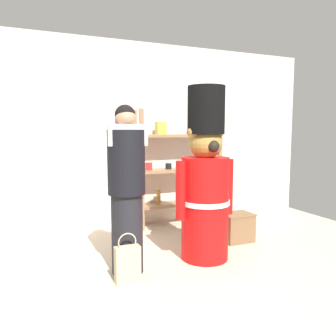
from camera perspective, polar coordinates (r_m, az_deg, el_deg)
The scene contains 7 objects.
ground_plane at distance 3.04m, azimuth 1.25°, elevation -20.50°, with size 6.40×6.40×0.00m, color beige.
back_wall at distance 4.80m, azimuth -9.68°, elevation 5.41°, with size 6.40×0.12×2.60m, color silver.
merchandise_shelf at distance 4.93m, azimuth 1.74°, elevation 0.20°, with size 1.27×0.35×1.66m.
teddy_bear_guard at distance 3.59m, azimuth 6.30°, elevation -2.65°, with size 0.68×0.52×1.82m.
person_shopper at distance 3.23m, azimuth -6.99°, elevation -3.41°, with size 0.37×0.35×1.61m.
shopping_bag at distance 3.18m, azimuth -6.85°, elevation -15.76°, with size 0.23×0.10×0.47m.
display_crate at distance 4.35m, azimuth 11.50°, elevation -9.75°, with size 0.38×0.30×0.35m.
Camera 1 is at (-1.12, -2.47, 1.37)m, focal length 36.13 mm.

